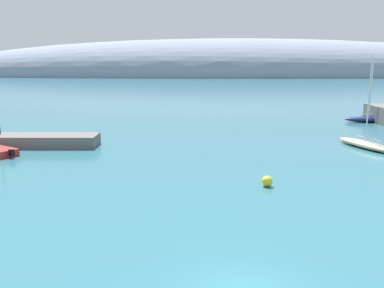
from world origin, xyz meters
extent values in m
ellipsoid|color=gray|center=(19.82, 231.66, 0.00)|extent=(369.47, 72.85, 42.92)
ellipsoid|color=#C6B284|center=(15.52, 27.65, 0.36)|extent=(4.21, 7.70, 0.71)
cylinder|color=silver|center=(15.52, 27.65, 5.07)|extent=(0.13, 0.13, 8.72)
cube|color=silver|center=(15.64, 27.33, 1.06)|extent=(1.28, 3.24, 0.10)
ellipsoid|color=navy|center=(23.23, 45.88, 0.43)|extent=(6.94, 2.45, 0.86)
cylinder|color=silver|center=(23.23, 45.88, 5.08)|extent=(0.14, 0.14, 8.45)
cube|color=silver|center=(23.54, 45.85, 1.21)|extent=(3.05, 0.43, 0.10)
cube|color=black|center=(-19.11, 22.62, 0.52)|extent=(0.57, 0.55, 0.62)
sphere|color=yellow|center=(3.19, 14.12, 0.39)|extent=(0.78, 0.78, 0.78)
camera|label=1|loc=(-1.82, -14.51, 8.90)|focal=38.67mm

